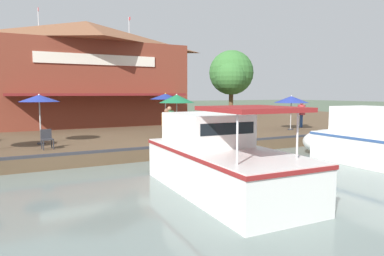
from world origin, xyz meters
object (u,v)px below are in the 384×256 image
(tree_behind_restaurant, at_px, (231,74))
(cafe_chair_beside_entrance, at_px, (193,128))
(motorboat_outer_channel, at_px, (211,159))
(patio_umbrella_mid_patio_left, at_px, (177,99))
(patio_umbrella_back_row, at_px, (291,99))
(cafe_chair_under_first_umbrella, at_px, (217,125))
(waterfront_restaurant, at_px, (88,72))
(patio_umbrella_mid_patio_right, at_px, (165,97))
(cafe_chair_mid_patio, at_px, (47,138))
(person_at_quay_edge, at_px, (301,111))
(patio_umbrella_by_entrance, at_px, (39,99))
(person_mid_patio, at_px, (167,121))
(person_near_entrance, at_px, (169,119))
(mooring_post, at_px, (366,125))

(tree_behind_restaurant, bearing_deg, cafe_chair_beside_entrance, -40.17)
(cafe_chair_beside_entrance, xyz_separation_m, motorboat_outer_channel, (7.49, -3.28, -0.12))
(patio_umbrella_mid_patio_left, bearing_deg, patio_umbrella_back_row, 88.15)
(cafe_chair_beside_entrance, height_order, motorboat_outer_channel, motorboat_outer_channel)
(cafe_chair_under_first_umbrella, bearing_deg, cafe_chair_beside_entrance, -63.01)
(waterfront_restaurant, relative_size, motorboat_outer_channel, 2.00)
(patio_umbrella_mid_patio_right, bearing_deg, cafe_chair_mid_patio, -62.18)
(patio_umbrella_mid_patio_right, bearing_deg, patio_umbrella_back_row, 71.69)
(cafe_chair_beside_entrance, distance_m, cafe_chair_under_first_umbrella, 2.43)
(person_at_quay_edge, bearing_deg, patio_umbrella_mid_patio_left, -86.63)
(motorboat_outer_channel, bearing_deg, tree_behind_restaurant, 144.92)
(cafe_chair_mid_patio, bearing_deg, patio_umbrella_by_entrance, -175.51)
(cafe_chair_beside_entrance, bearing_deg, cafe_chair_mid_patio, -83.75)
(patio_umbrella_mid_patio_left, bearing_deg, cafe_chair_mid_patio, -78.19)
(patio_umbrella_back_row, distance_m, motorboat_outer_channel, 13.31)
(waterfront_restaurant, height_order, patio_umbrella_mid_patio_left, waterfront_restaurant)
(patio_umbrella_back_row, height_order, person_at_quay_edge, patio_umbrella_back_row)
(patio_umbrella_mid_patio_left, bearing_deg, waterfront_restaurant, -165.22)
(person_mid_patio, height_order, person_near_entrance, person_near_entrance)
(waterfront_restaurant, xyz_separation_m, patio_umbrella_mid_patio_left, (10.46, 2.76, -1.93))
(cafe_chair_under_first_umbrella, bearing_deg, patio_umbrella_by_entrance, -88.82)
(cafe_chair_under_first_umbrella, height_order, tree_behind_restaurant, tree_behind_restaurant)
(patio_umbrella_by_entrance, distance_m, cafe_chair_beside_entrance, 7.85)
(person_mid_patio, bearing_deg, cafe_chair_beside_entrance, 122.56)
(patio_umbrella_mid_patio_right, bearing_deg, person_mid_patio, -22.31)
(waterfront_restaurant, height_order, cafe_chair_beside_entrance, waterfront_restaurant)
(waterfront_restaurant, bearing_deg, cafe_chair_under_first_umbrella, 29.58)
(patio_umbrella_by_entrance, relative_size, tree_behind_restaurant, 0.34)
(mooring_post, bearing_deg, person_mid_patio, -94.75)
(patio_umbrella_mid_patio_left, bearing_deg, motorboat_outer_channel, -17.55)
(patio_umbrella_mid_patio_right, bearing_deg, patio_umbrella_by_entrance, -74.42)
(cafe_chair_under_first_umbrella, xyz_separation_m, person_near_entrance, (1.27, -3.66, 0.59))
(waterfront_restaurant, xyz_separation_m, motorboat_outer_channel, (18.54, 0.20, -3.65))
(waterfront_restaurant, xyz_separation_m, cafe_chair_under_first_umbrella, (9.95, 5.65, -3.54))
(patio_umbrella_mid_patio_right, height_order, cafe_chair_under_first_umbrella, patio_umbrella_mid_patio_right)
(cafe_chair_mid_patio, bearing_deg, person_mid_patio, 83.81)
(patio_umbrella_mid_patio_right, height_order, cafe_chair_mid_patio, patio_umbrella_mid_patio_right)
(patio_umbrella_back_row, distance_m, patio_umbrella_mid_patio_right, 8.20)
(person_near_entrance, bearing_deg, motorboat_outer_channel, -13.71)
(person_mid_patio, distance_m, mooring_post, 13.27)
(cafe_chair_mid_patio, bearing_deg, person_at_quay_edge, 96.84)
(patio_umbrella_by_entrance, relative_size, mooring_post, 2.97)
(cafe_chair_mid_patio, bearing_deg, waterfront_restaurant, 161.39)
(person_near_entrance, bearing_deg, tree_behind_restaurant, 136.77)
(motorboat_outer_channel, relative_size, mooring_post, 8.94)
(cafe_chair_beside_entrance, height_order, person_near_entrance, person_near_entrance)
(patio_umbrella_by_entrance, height_order, person_near_entrance, patio_umbrella_by_entrance)
(patio_umbrella_by_entrance, bearing_deg, mooring_post, 79.69)
(person_near_entrance, relative_size, tree_behind_restaurant, 0.25)
(patio_umbrella_mid_patio_left, relative_size, tree_behind_restaurant, 0.34)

